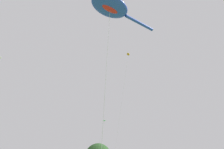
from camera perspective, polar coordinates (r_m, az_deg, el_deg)
The scene contains 3 objects.
big_show_kite at distance 21.72m, azimuth -0.25°, elevation 18.88°, with size 8.17×4.12×18.60m.
small_kite_box_yellow at distance 34.16m, azimuth -2.55°, elevation -14.48°, with size 0.62×3.64×11.42m.
small_kite_bird_shape at distance 40.15m, azimuth 4.59°, elevation 5.01°, with size 3.42×3.03×25.29m.
Camera 1 is at (-9.90, -3.64, 1.99)m, focal length 31.57 mm.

